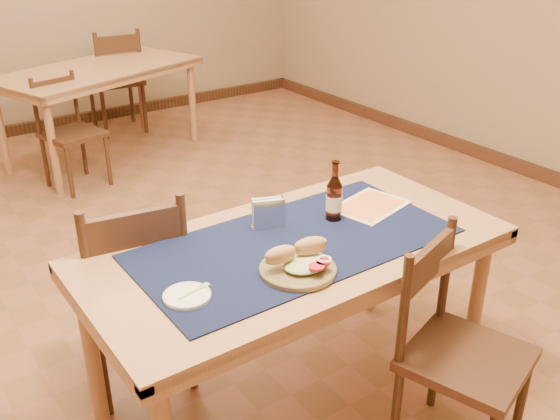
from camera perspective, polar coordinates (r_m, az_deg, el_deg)
room at (r=2.77m, az=-8.67°, el=15.55°), size 6.04×7.04×2.84m
main_table at (r=2.38m, az=1.39°, el=-4.82°), size 1.60×0.80×0.75m
placemat at (r=2.34m, az=1.41°, el=-3.01°), size 1.20×0.60×0.01m
baseboard at (r=3.29m, az=-7.12°, el=-8.28°), size 6.00×7.00×0.10m
back_table at (r=5.32m, az=-16.27°, el=11.56°), size 1.78×1.29×0.75m
chair_main_far at (r=2.65m, az=-13.27°, el=-6.87°), size 0.49×0.49×0.93m
chair_main_near at (r=2.38m, az=15.88°, el=-12.19°), size 0.51×0.51×0.87m
chair_back_near at (r=4.84m, az=-18.69°, el=6.91°), size 0.46×0.46×0.82m
chair_back_far at (r=5.97m, az=-14.72°, el=11.47°), size 0.47×0.47×0.95m
sandwich_plate at (r=2.14m, az=1.77°, el=-4.94°), size 0.27×0.27×0.10m
side_plate at (r=2.04m, az=-8.51°, el=-7.73°), size 0.16×0.16×0.01m
fork at (r=2.05m, az=-7.65°, el=-7.23°), size 0.12×0.04×0.00m
beer_bottle at (r=2.48m, az=4.98°, el=1.10°), size 0.07×0.07×0.25m
napkin_holder at (r=2.42m, az=-1.07°, el=-0.35°), size 0.14×0.10×0.12m
menu_card at (r=2.64m, az=8.24°, el=0.40°), size 0.35×0.29×0.01m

